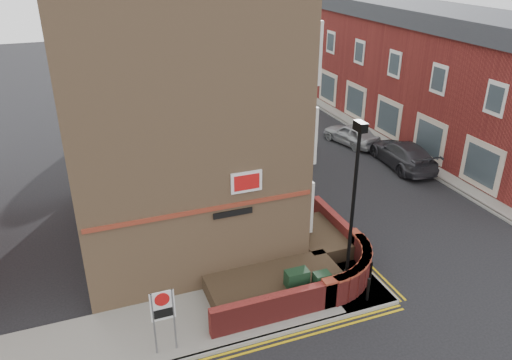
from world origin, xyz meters
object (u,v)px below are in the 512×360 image
object	(u,v)px
utility_cabinet_large	(297,285)
silver_car_near	(279,142)
zone_sign	(163,311)
lamppost	(353,210)

from	to	relation	value
utility_cabinet_large	silver_car_near	size ratio (longest dim) A/B	0.27
zone_sign	lamppost	bearing A→B (deg)	6.07
zone_sign	silver_car_near	xyz separation A→B (m)	(9.54, 13.68, -0.91)
lamppost	silver_car_near	distance (m)	13.56
zone_sign	silver_car_near	bearing A→B (deg)	55.12
silver_car_near	lamppost	bearing A→B (deg)	-88.02
zone_sign	silver_car_near	world-z (taller)	zone_sign
lamppost	silver_car_near	world-z (taller)	lamppost
lamppost	zone_sign	distance (m)	6.85
utility_cabinet_large	zone_sign	bearing A→B (deg)	-170.31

